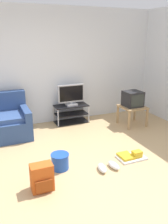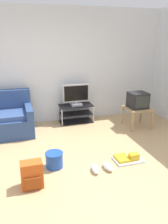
{
  "view_description": "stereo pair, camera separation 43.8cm",
  "coord_description": "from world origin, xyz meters",
  "views": [
    {
      "loc": [
        -1.11,
        -3.0,
        2.04
      ],
      "look_at": [
        0.58,
        0.98,
        0.64
      ],
      "focal_mm": 37.59,
      "sensor_mm": 36.0,
      "label": 1
    },
    {
      "loc": [
        -0.69,
        -3.15,
        2.04
      ],
      "look_at": [
        0.58,
        0.98,
        0.64
      ],
      "focal_mm": 37.59,
      "sensor_mm": 36.0,
      "label": 2
    }
  ],
  "objects": [
    {
      "name": "tv_stand",
      "position": [
        0.74,
        2.16,
        0.22
      ],
      "size": [
        0.81,
        0.41,
        0.44
      ],
      "color": "black",
      "rests_on": "ground_plane"
    },
    {
      "name": "floor_tray",
      "position": [
        1.08,
        0.04,
        0.04
      ],
      "size": [
        0.48,
        0.33,
        0.14
      ],
      "color": "silver",
      "rests_on": "ground_plane"
    },
    {
      "name": "backpack",
      "position": [
        -0.55,
        -0.22,
        0.19
      ],
      "size": [
        0.3,
        0.27,
        0.39
      ],
      "rotation": [
        0.0,
        0.0,
        -0.34
      ],
      "color": "#CC561E",
      "rests_on": "ground_plane"
    },
    {
      "name": "flat_tv",
      "position": [
        0.74,
        2.14,
        0.69
      ],
      "size": [
        0.65,
        0.22,
        0.51
      ],
      "color": "#B2B2B7",
      "rests_on": "tv_stand"
    },
    {
      "name": "crt_tv",
      "position": [
        2.01,
        1.43,
        0.64
      ],
      "size": [
        0.4,
        0.39,
        0.35
      ],
      "color": "#232326",
      "rests_on": "side_table"
    },
    {
      "name": "sneakers_pair",
      "position": [
        0.54,
        -0.11,
        0.04
      ],
      "size": [
        0.37,
        0.29,
        0.09
      ],
      "color": "white",
      "rests_on": "ground_plane"
    },
    {
      "name": "side_table",
      "position": [
        2.01,
        1.42,
        0.4
      ],
      "size": [
        0.55,
        0.55,
        0.47
      ],
      "color": "tan",
      "rests_on": "ground_plane"
    },
    {
      "name": "ground_plane",
      "position": [
        0.0,
        0.0,
        -0.01
      ],
      "size": [
        9.0,
        9.8,
        0.02
      ],
      "primitive_type": "cube",
      "color": "tan"
    },
    {
      "name": "wall_back",
      "position": [
        0.0,
        2.45,
        1.35
      ],
      "size": [
        9.0,
        0.1,
        2.7
      ],
      "primitive_type": "cube",
      "color": "silver",
      "rests_on": "ground_plane"
    },
    {
      "name": "cleaning_bucket",
      "position": [
        -0.16,
        0.21,
        0.14
      ],
      "size": [
        0.29,
        0.29,
        0.26
      ],
      "color": "blue",
      "rests_on": "ground_plane"
    }
  ]
}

